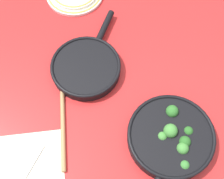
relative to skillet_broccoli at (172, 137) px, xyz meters
The scene contains 5 objects.
ground_plane 0.81m from the skillet_broccoli, 47.31° to the left, with size 14.00×14.00×0.00m, color #51755B.
dining_table_red 0.28m from the skillet_broccoli, 47.31° to the left, with size 1.34×0.96×0.74m.
skillet_broccoli is the anchor object (origin of this frame).
skillet_eggs 0.38m from the skillet_broccoli, 46.13° to the left, with size 0.38×0.25×0.04m.
wooden_spoon 0.38m from the skillet_broccoli, 68.61° to the left, with size 0.39×0.06×0.02m.
Camera 1 is at (-0.48, 0.00, 1.72)m, focal length 50.00 mm.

